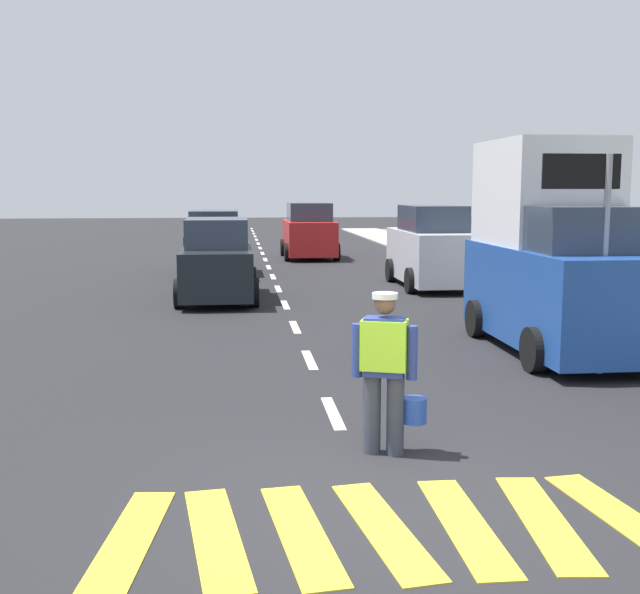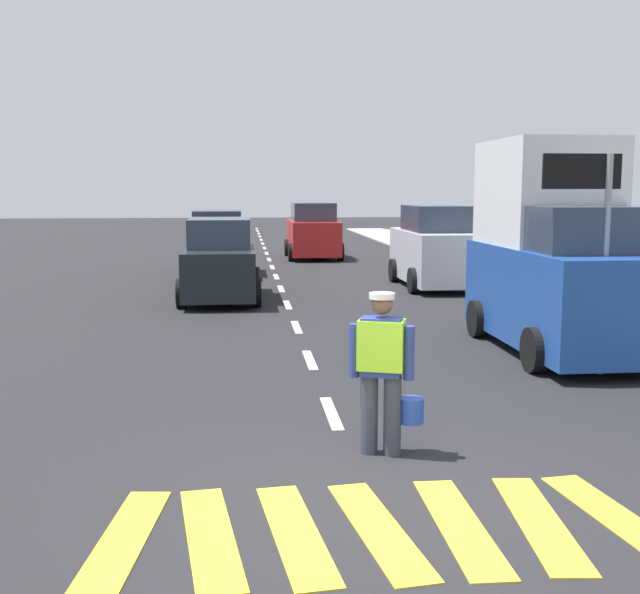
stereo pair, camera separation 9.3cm
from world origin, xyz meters
TOP-DOWN VIEW (x-y plane):
  - ground_plane at (0.00, 21.00)m, footprint 96.00×96.00m
  - sidewalk_right at (7.20, 10.00)m, footprint 2.40×72.00m
  - crosswalk_stripes at (0.00, -0.58)m, footprint 4.57×1.93m
  - lane_center_line at (0.00, 25.20)m, footprint 0.14×46.40m
  - road_worker at (0.36, 1.20)m, footprint 0.77×0.42m
  - lane_direction_sign at (3.94, 4.39)m, footprint 1.16×0.11m
  - delivery_truck at (4.21, 6.16)m, footprint 2.16×4.60m
  - car_outgoing_far at (1.75, 24.24)m, footprint 2.09×4.10m
  - car_parked_far at (4.24, 14.73)m, footprint 1.92×4.24m
  - car_oncoming_lead at (-1.58, 12.81)m, footprint 1.93×4.17m
  - car_oncoming_second at (-1.80, 18.76)m, footprint 1.95×4.30m

SIDE VIEW (x-z plane):
  - ground_plane at x=0.00m, z-range 0.00..0.00m
  - sidewalk_right at x=7.20m, z-range -0.07..0.07m
  - lane_center_line at x=0.00m, z-range 0.00..0.01m
  - crosswalk_stripes at x=0.00m, z-range 0.00..0.01m
  - car_oncoming_lead at x=-1.58m, z-range -0.07..1.92m
  - road_worker at x=0.36m, z-range 0.10..1.77m
  - car_oncoming_second at x=-1.80m, z-range -0.07..1.96m
  - car_outgoing_far at x=1.75m, z-range -0.08..2.09m
  - car_parked_far at x=4.24m, z-range -0.08..2.18m
  - delivery_truck at x=4.21m, z-range -0.16..3.38m
  - lane_direction_sign at x=3.94m, z-range 0.81..4.01m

